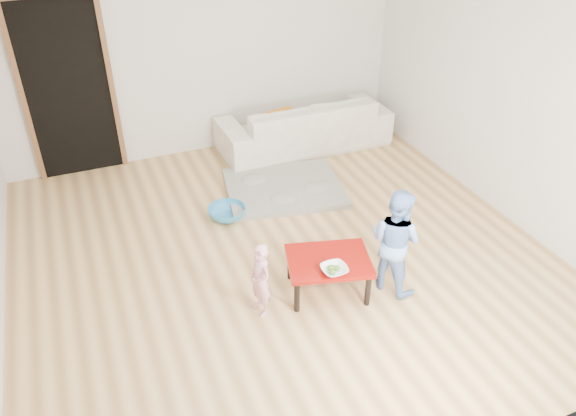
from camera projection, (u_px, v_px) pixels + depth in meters
floor at (280, 253)px, 5.51m from camera, size 5.00×5.00×0.01m
back_wall at (203, 50)px, 6.74m from camera, size 5.00×0.02×2.60m
right_wall at (512, 92)px, 5.60m from camera, size 0.02×5.00×2.60m
doorway at (68, 91)px, 6.36m from camera, size 1.02×0.08×2.11m
sofa at (304, 124)px, 7.29m from camera, size 2.22×0.90×0.65m
cushion at (283, 120)px, 6.98m from camera, size 0.57×0.53×0.13m
red_table at (328, 275)px, 4.95m from camera, size 0.83×0.70×0.36m
bowl at (334, 270)px, 4.69m from camera, size 0.22×0.22×0.05m
broccoli at (334, 270)px, 4.69m from camera, size 0.12×0.12×0.06m
child_pink at (260, 280)px, 4.64m from camera, size 0.21×0.28×0.68m
child_blue at (395, 241)px, 4.84m from camera, size 0.56×0.60×1.00m
basin at (227, 213)px, 6.00m from camera, size 0.40×0.40×0.13m
blanket at (284, 188)px, 6.49m from camera, size 1.48×1.30×0.07m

